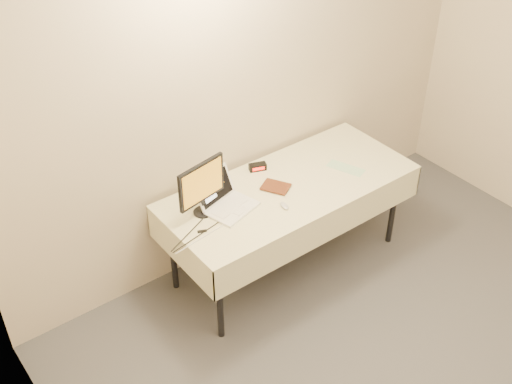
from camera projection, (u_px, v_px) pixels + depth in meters
back_wall at (251, 84)px, 4.47m from camera, size 4.00×0.10×2.70m
table at (289, 192)px, 4.58m from camera, size 1.86×0.81×0.74m
laptop at (225, 200)px, 4.31m from camera, size 0.40×0.39×0.22m
monitor at (202, 185)px, 4.15m from camera, size 0.38×0.16×0.39m
book at (272, 182)px, 4.40m from camera, size 0.13×0.09×0.19m
alarm_clock at (258, 167)px, 4.68m from camera, size 0.14×0.09×0.05m
clicker at (284, 206)px, 4.33m from camera, size 0.06×0.10×0.02m
paper_form at (346, 168)px, 4.72m from camera, size 0.20×0.30×0.00m
usb_dongle at (202, 231)px, 4.12m from camera, size 0.06×0.04×0.01m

